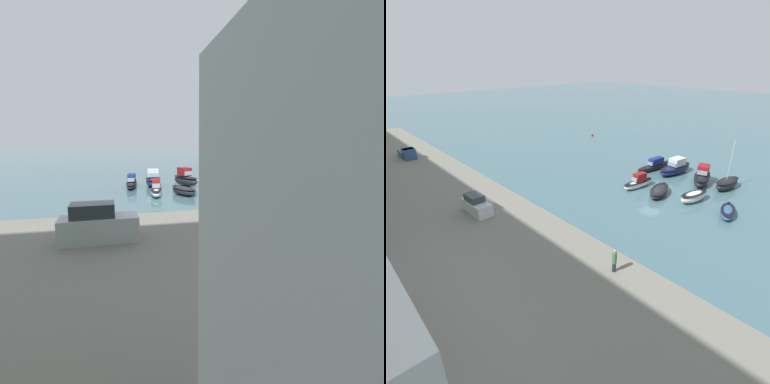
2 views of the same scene
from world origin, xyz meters
The scene contains 12 objects.
ground_plane centered at (0.00, 0.00, 0.00)m, with size 320.00×320.00×0.00m, color #476B75.
quay_promenade centered at (0.00, 31.63, 0.89)m, with size 131.75×31.64×1.77m.
moored_boat_0 centered at (-9.91, -2.05, 0.55)m, with size 3.07×4.76×1.01m.
moored_boat_1 centered at (-4.99, -2.70, 0.76)m, with size 2.53×5.03×1.44m.
moored_boat_2 centered at (-0.56, -1.08, 0.60)m, with size 3.69×5.85×1.11m.
moored_boat_3 centered at (3.18, -1.14, 0.81)m, with size 2.10×5.83×2.26m.
moored_boat_4 centered at (-6.21, -10.54, 0.84)m, with size 2.37×5.57×7.72m.
moored_boat_5 centered at (-2.64, -9.68, 1.11)m, with size 4.24×6.85×2.97m.
moored_boat_6 centered at (2.60, -10.68, 0.99)m, with size 3.08×7.77×2.70m.
moored_boat_7 centered at (6.13, -9.80, 0.73)m, with size 2.38×8.50×2.08m.
parked_car_0 centered at (8.96, 21.91, 2.69)m, with size 4.28×1.99×2.16m.
person_on_quay centered at (-8.74, 18.24, 2.87)m, with size 0.40×0.40×2.14m.
Camera 1 is at (7.58, 38.58, 7.21)m, focal length 28.00 mm.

